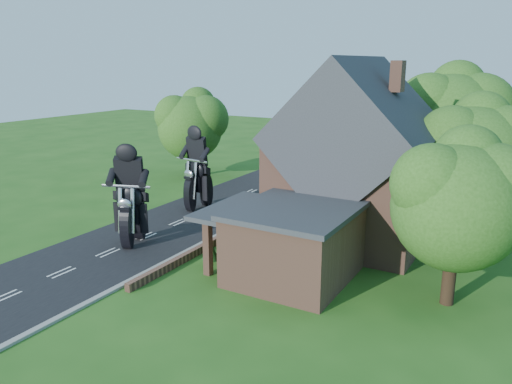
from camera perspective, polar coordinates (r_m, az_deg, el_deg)
The scene contains 19 objects.
ground at distance 30.07m, azimuth -12.45°, elevation -4.98°, with size 120.00×120.00×0.00m, color #245217.
road at distance 30.06m, azimuth -12.45°, elevation -4.96°, with size 7.00×80.00×0.02m, color black.
kerb at distance 27.83m, azimuth -6.83°, elevation -6.21°, with size 0.30×80.00×0.12m, color gray.
garden_wall at distance 31.37m, azimuth -0.43°, elevation -3.41°, with size 0.30×22.00×0.40m, color brown.
house at distance 28.72m, azimuth 11.33°, elevation 3.16°, with size 9.54×8.64×10.24m.
annex at distance 23.54m, azimuth 4.15°, elevation -5.66°, with size 7.05×5.94×3.44m.
tree_annex_side at distance 21.59m, azimuth 23.01°, elevation -0.56°, with size 5.64×5.20×7.48m.
tree_house_right at distance 29.85m, azimuth 24.35°, elevation 4.22°, with size 6.51×6.00×8.40m.
tree_behind_house at distance 37.42m, azimuth 22.01°, elevation 7.93°, with size 7.81×7.20×10.08m.
tree_behind_left at distance 39.70m, azimuth 13.49°, elevation 8.19°, with size 6.94×6.40×9.16m.
tree_far_road at distance 43.91m, azimuth -7.07°, elevation 7.89°, with size 6.08×5.60×7.84m.
shrub_a at distance 25.99m, azimuth -5.25°, elevation -6.55°, with size 0.90×0.90×1.10m, color #103411.
shrub_b at distance 27.94m, azimuth -2.29°, elevation -4.96°, with size 0.90×0.90×1.10m, color #103411.
shrub_c at distance 29.96m, azimuth 0.26°, elevation -3.58°, with size 0.90×0.90×1.10m, color #103411.
shrub_d at distance 34.21m, azimuth 4.41°, elevation -1.30°, with size 0.90×0.90×1.10m, color #103411.
shrub_e at distance 36.40m, azimuth 6.12°, elevation -0.36°, with size 0.90×0.90×1.10m, color #103411.
shrub_f at distance 38.63m, azimuth 7.63°, elevation 0.47°, with size 0.90×0.90×1.10m, color #103411.
motorcycle_lead at distance 28.72m, azimuth -13.88°, elevation -4.19°, with size 0.47×1.84×1.71m, color black, non-canonical shape.
motorcycle_follow at distance 34.74m, azimuth -6.60°, elevation -0.55°, with size 0.47×1.88×1.75m, color black, non-canonical shape.
Camera 1 is at (19.39, -20.73, 9.92)m, focal length 35.00 mm.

